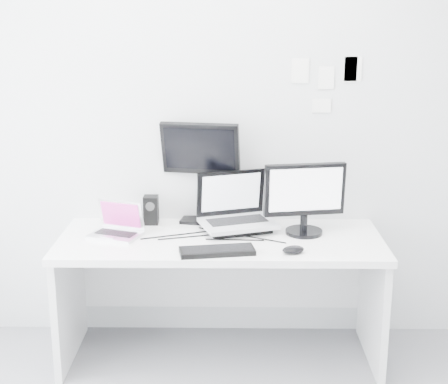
{
  "coord_description": "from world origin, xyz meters",
  "views": [
    {
      "loc": [
        0.06,
        -2.2,
        1.94
      ],
      "look_at": [
        0.02,
        1.23,
        1.0
      ],
      "focal_mm": 52.64,
      "sensor_mm": 36.0,
      "label": 1
    }
  ],
  "objects": [
    {
      "name": "keyboard",
      "position": [
        -0.01,
        1.01,
        0.74
      ],
      "size": [
        0.41,
        0.2,
        0.03
      ],
      "primitive_type": "cube",
      "rotation": [
        0.0,
        0.0,
        0.17
      ],
      "color": "black",
      "rests_on": "desk"
    },
    {
      "name": "wall_note_3",
      "position": [
        0.58,
        1.59,
        1.42
      ],
      "size": [
        0.11,
        0.0,
        0.08
      ],
      "primitive_type": "cube",
      "color": "white",
      "rests_on": "back_wall"
    },
    {
      "name": "wall_note_4",
      "position": [
        0.73,
        1.59,
        1.63
      ],
      "size": [
        0.08,
        0.0,
        0.14
      ],
      "primitive_type": "cube",
      "color": "white",
      "rests_on": "back_wall"
    },
    {
      "name": "desk",
      "position": [
        0.0,
        1.25,
        0.36
      ],
      "size": [
        1.8,
        0.7,
        0.73
      ],
      "primitive_type": "cube",
      "color": "white",
      "rests_on": "ground"
    },
    {
      "name": "samsung_monitor",
      "position": [
        0.47,
        1.33,
        0.94
      ],
      "size": [
        0.49,
        0.29,
        0.42
      ],
      "primitive_type": "cube",
      "rotation": [
        0.0,
        0.0,
        0.18
      ],
      "color": "black",
      "rests_on": "desk"
    },
    {
      "name": "wall_note_2",
      "position": [
        0.75,
        1.59,
        1.63
      ],
      "size": [
        0.1,
        0.0,
        0.14
      ],
      "primitive_type": "cube",
      "color": "white",
      "rests_on": "back_wall"
    },
    {
      "name": "rear_monitor",
      "position": [
        -0.12,
        1.55,
        1.04
      ],
      "size": [
        0.48,
        0.24,
        0.62
      ],
      "primitive_type": "cube",
      "rotation": [
        0.0,
        0.0,
        -0.18
      ],
      "color": "black",
      "rests_on": "desk"
    },
    {
      "name": "speaker",
      "position": [
        -0.41,
        1.5,
        0.81
      ],
      "size": [
        0.08,
        0.08,
        0.17
      ],
      "primitive_type": "cube",
      "rotation": [
        0.0,
        0.0,
        0.0
      ],
      "color": "black",
      "rests_on": "desk"
    },
    {
      "name": "mouse",
      "position": [
        0.38,
        1.01,
        0.75
      ],
      "size": [
        0.14,
        0.11,
        0.04
      ],
      "primitive_type": "ellipsoid",
      "rotation": [
        0.0,
        0.0,
        0.34
      ],
      "color": "black",
      "rests_on": "desk"
    },
    {
      "name": "macbook",
      "position": [
        -0.59,
        1.26,
        0.83
      ],
      "size": [
        0.33,
        0.29,
        0.21
      ],
      "primitive_type": "cube",
      "rotation": [
        0.0,
        0.0,
        -0.34
      ],
      "color": "silver",
      "rests_on": "desk"
    },
    {
      "name": "wall_note_1",
      "position": [
        0.6,
        1.59,
        1.58
      ],
      "size": [
        0.09,
        0.0,
        0.13
      ],
      "primitive_type": "cube",
      "color": "white",
      "rests_on": "back_wall"
    },
    {
      "name": "wall_note_0",
      "position": [
        0.45,
        1.59,
        1.62
      ],
      "size": [
        0.1,
        0.0,
        0.14
      ],
      "primitive_type": "cube",
      "color": "white",
      "rests_on": "back_wall"
    },
    {
      "name": "back_wall",
      "position": [
        0.0,
        1.6,
        1.35
      ],
      "size": [
        3.6,
        0.0,
        3.6
      ],
      "primitive_type": "plane",
      "rotation": [
        1.57,
        0.0,
        0.0
      ],
      "color": "silver",
      "rests_on": "ground"
    },
    {
      "name": "dell_laptop",
      "position": [
        0.1,
        1.37,
        0.9
      ],
      "size": [
        0.49,
        0.43,
        0.34
      ],
      "primitive_type": "cube",
      "rotation": [
        0.0,
        0.0,
        0.33
      ],
      "color": "silver",
      "rests_on": "desk"
    }
  ]
}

